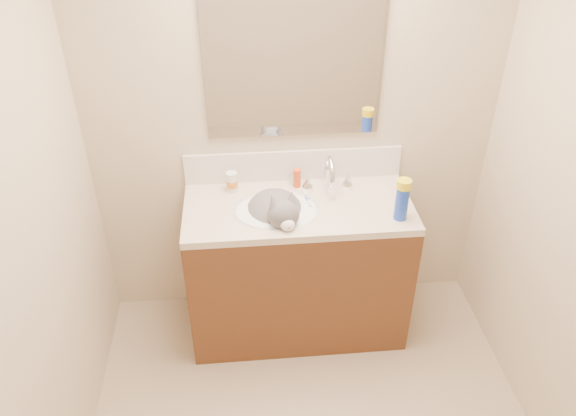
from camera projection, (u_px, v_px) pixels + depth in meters
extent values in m
cube|color=#C1AE8F|center=(294.00, 115.00, 2.94)|extent=(2.20, 0.04, 2.50)
cube|color=#522C16|center=(298.00, 271.00, 3.19)|extent=(1.20, 0.55, 0.82)
cube|color=beige|center=(298.00, 208.00, 2.95)|extent=(1.20, 0.55, 0.04)
ellipsoid|color=white|center=(276.00, 221.00, 2.94)|extent=(0.45, 0.36, 0.14)
cylinder|color=silver|center=(328.00, 177.00, 3.07)|extent=(0.04, 0.04, 0.11)
torus|color=silver|center=(330.00, 174.00, 2.99)|extent=(0.03, 0.20, 0.20)
cylinder|color=silver|center=(332.00, 187.00, 2.93)|extent=(0.03, 0.03, 0.06)
cone|color=silver|center=(308.00, 182.00, 3.07)|extent=(0.06, 0.06, 0.06)
cone|color=silver|center=(347.00, 180.00, 3.09)|extent=(0.06, 0.06, 0.06)
ellipsoid|color=#585558|center=(275.00, 213.00, 2.95)|extent=(0.37, 0.40, 0.22)
ellipsoid|color=#585558|center=(284.00, 214.00, 2.77)|extent=(0.19, 0.18, 0.15)
ellipsoid|color=#585558|center=(279.00, 213.00, 2.85)|extent=(0.14, 0.14, 0.14)
cone|color=#585558|center=(273.00, 202.00, 2.74)|extent=(0.09, 0.09, 0.10)
cone|color=#585558|center=(291.00, 198.00, 2.76)|extent=(0.08, 0.09, 0.10)
ellipsoid|color=white|center=(288.00, 225.00, 2.73)|extent=(0.08, 0.07, 0.06)
ellipsoid|color=white|center=(281.00, 225.00, 2.86)|extent=(0.13, 0.10, 0.13)
sphere|color=#CB8387|center=(289.00, 228.00, 2.71)|extent=(0.02, 0.02, 0.02)
cylinder|color=#585558|center=(301.00, 220.00, 3.01)|extent=(0.15, 0.23, 0.04)
cube|color=silver|center=(294.00, 165.00, 3.10)|extent=(1.20, 0.02, 0.18)
cube|color=white|center=(294.00, 62.00, 2.77)|extent=(0.90, 0.02, 0.80)
cylinder|color=silver|center=(232.00, 182.00, 3.02)|extent=(0.08, 0.08, 0.11)
cylinder|color=orange|center=(232.00, 183.00, 3.03)|extent=(0.08, 0.08, 0.04)
cylinder|color=#B7B7BC|center=(294.00, 179.00, 3.10)|extent=(0.06, 0.06, 0.06)
cylinder|color=#D44419|center=(297.00, 178.00, 3.06)|extent=(0.06, 0.06, 0.10)
cube|color=silver|center=(307.00, 198.00, 2.98)|extent=(0.03, 0.15, 0.01)
cube|color=#6E8DEA|center=(307.00, 198.00, 2.98)|extent=(0.02, 0.04, 0.02)
cylinder|color=#1B3DBD|center=(402.00, 203.00, 2.79)|extent=(0.07, 0.07, 0.18)
cylinder|color=yellow|center=(404.00, 184.00, 2.73)|extent=(0.08, 0.08, 0.04)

